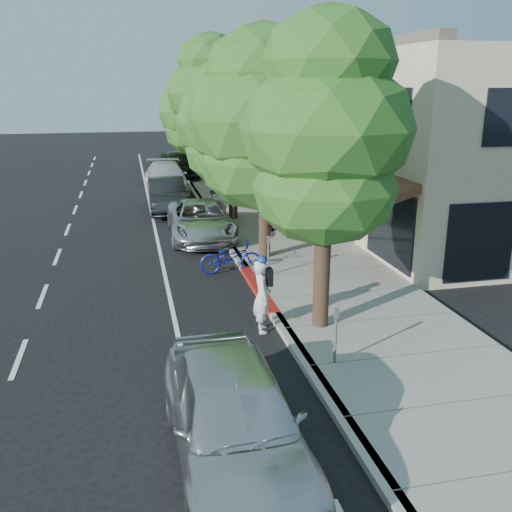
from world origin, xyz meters
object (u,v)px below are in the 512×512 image
object	(u,v)px
silver_suv	(201,220)
street_tree_2	(232,123)
bicycle	(231,257)
pedestrian	(264,209)
white_pickup	(166,177)
street_tree_1	(265,121)
street_tree_5	(188,109)
cyclist	(262,296)
dark_suv_far	(177,165)
street_tree_0	(327,134)
street_tree_3	(211,95)
dark_sedan	(167,195)
near_car_a	(234,417)
street_tree_4	(198,112)

from	to	relation	value
silver_suv	street_tree_2	bearing A→B (deg)	57.18
bicycle	pedestrian	xyz separation A→B (m)	(2.20, 4.57, 0.52)
white_pickup	street_tree_1	bearing A→B (deg)	-80.40
street_tree_5	white_pickup	world-z (taller)	street_tree_5
silver_suv	cyclist	bearing A→B (deg)	-86.24
street_tree_2	bicycle	world-z (taller)	street_tree_2
street_tree_2	dark_suv_far	world-z (taller)	street_tree_2
street_tree_0	white_pickup	distance (m)	20.38
street_tree_3	white_pickup	xyz separation A→B (m)	(-2.39, 1.84, -4.50)
street_tree_3	dark_sedan	distance (m)	6.24
street_tree_2	white_pickup	size ratio (longest dim) A/B	1.28
near_car_a	street_tree_1	bearing A→B (deg)	73.19
street_tree_1	street_tree_2	world-z (taller)	street_tree_1
street_tree_4	silver_suv	bearing A→B (deg)	-96.93
cyclist	near_car_a	size ratio (longest dim) A/B	0.37
street_tree_2	street_tree_5	xyz separation A→B (m)	(0.00, 18.00, -0.14)
street_tree_2	dark_sedan	distance (m)	5.17
dark_sedan	pedestrian	size ratio (longest dim) A/B	2.64
street_tree_0	street_tree_1	xyz separation A→B (m)	(0.00, 6.00, -0.10)
dark_sedan	dark_suv_far	world-z (taller)	dark_suv_far
near_car_a	cyclist	bearing A→B (deg)	71.03
cyclist	white_pickup	size ratio (longest dim) A/B	0.33
street_tree_4	bicycle	bearing A→B (deg)	-94.15
street_tree_0	near_car_a	bearing A→B (deg)	-123.05
street_tree_2	street_tree_4	xyz separation A→B (m)	(0.00, 12.00, -0.10)
street_tree_0	white_pickup	xyz separation A→B (m)	(-2.39, 19.84, -4.02)
street_tree_0	street_tree_3	distance (m)	18.01
street_tree_4	cyclist	bearing A→B (deg)	-93.43
white_pickup	silver_suv	bearing A→B (deg)	-86.83
near_car_a	pedestrian	world-z (taller)	pedestrian
street_tree_0	white_pickup	world-z (taller)	street_tree_0
near_car_a	dark_sedan	bearing A→B (deg)	88.17
street_tree_1	cyclist	size ratio (longest dim) A/B	4.25
street_tree_1	bicycle	bearing A→B (deg)	-141.29
silver_suv	street_tree_0	bearing A→B (deg)	-77.78
cyclist	bicycle	xyz separation A→B (m)	(0.04, 4.61, -0.39)
bicycle	pedestrian	world-z (taller)	pedestrian
street_tree_3	pedestrian	distance (m)	9.58
street_tree_0	silver_suv	world-z (taller)	street_tree_0
street_tree_2	street_tree_4	bearing A→B (deg)	90.00
street_tree_0	bicycle	bearing A→B (deg)	105.81
dark_sedan	pedestrian	distance (m)	6.32
dark_suv_far	street_tree_5	bearing A→B (deg)	69.68
street_tree_2	bicycle	xyz separation A→B (m)	(-1.38, -7.11, -3.74)
street_tree_2	street_tree_5	size ratio (longest dim) A/B	1.06
street_tree_3	near_car_a	world-z (taller)	street_tree_3
white_pickup	near_car_a	xyz separation A→B (m)	(-0.64, -24.49, 0.04)
bicycle	dark_suv_far	bearing A→B (deg)	2.31
street_tree_0	cyclist	size ratio (longest dim) A/B	4.14
street_tree_3	cyclist	xyz separation A→B (m)	(-1.42, -17.72, -4.39)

